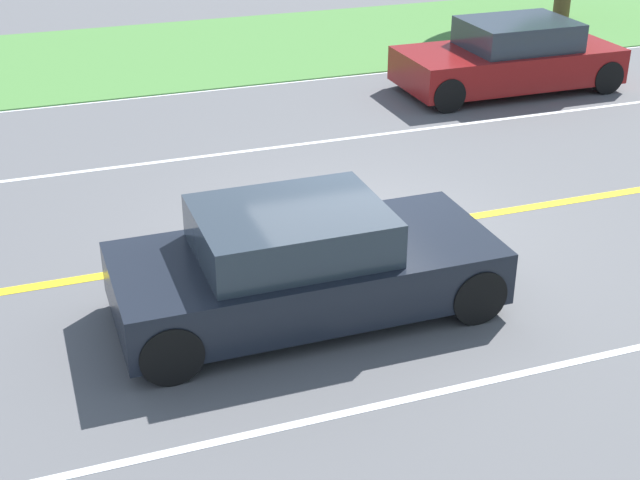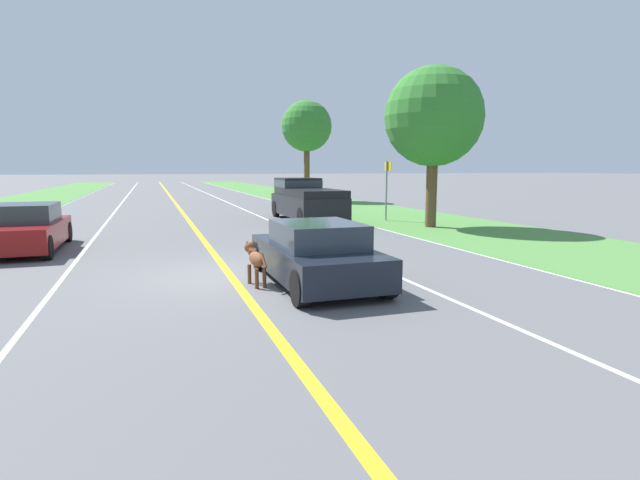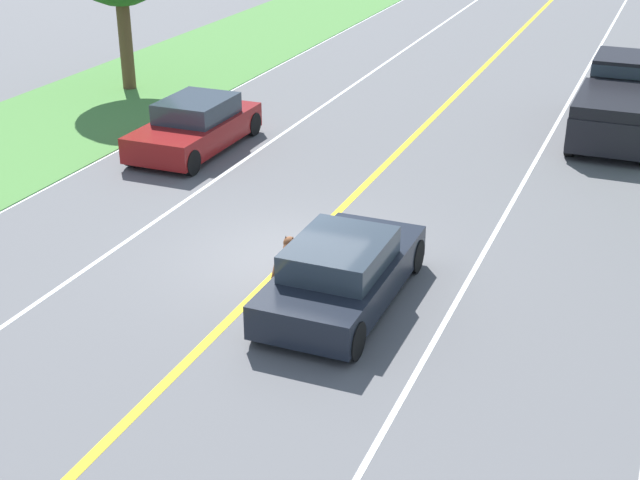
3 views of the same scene
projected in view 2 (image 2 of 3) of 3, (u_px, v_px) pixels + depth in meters
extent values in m
plane|color=#5B5B5E|center=(230.00, 275.00, 11.20)|extent=(400.00, 400.00, 0.00)
cube|color=yellow|center=(230.00, 275.00, 11.20)|extent=(0.18, 160.00, 0.01)
cube|color=white|center=(490.00, 257.00, 13.43)|extent=(0.14, 160.00, 0.01)
cube|color=white|center=(372.00, 265.00, 12.31)|extent=(0.10, 160.00, 0.01)
cube|color=white|center=(56.00, 286.00, 10.08)|extent=(0.10, 160.00, 0.01)
cube|color=#4C843D|center=(577.00, 251.00, 14.38)|extent=(6.00, 160.00, 0.03)
cube|color=black|center=(315.00, 260.00, 10.41)|extent=(1.83, 4.23, 0.61)
cube|color=#2D3842|center=(318.00, 234.00, 10.18)|extent=(1.57, 2.03, 0.49)
cylinder|color=black|center=(325.00, 252.00, 12.29)|extent=(0.22, 0.65, 0.65)
cylinder|color=black|center=(387.00, 281.00, 9.11)|extent=(0.22, 0.65, 0.65)
cylinder|color=black|center=(259.00, 256.00, 11.76)|extent=(0.22, 0.65, 0.65)
cylinder|color=black|center=(300.00, 288.00, 8.59)|extent=(0.22, 0.65, 0.65)
ellipsoid|color=brown|center=(256.00, 259.00, 10.10)|extent=(0.30, 0.73, 0.30)
cylinder|color=brown|center=(257.00, 273.00, 10.41)|extent=(0.08, 0.08, 0.40)
cylinder|color=brown|center=(264.00, 278.00, 9.96)|extent=(0.08, 0.08, 0.40)
cylinder|color=brown|center=(249.00, 274.00, 10.34)|extent=(0.08, 0.08, 0.40)
cylinder|color=brown|center=(257.00, 279.00, 9.89)|extent=(0.08, 0.08, 0.40)
cylinder|color=brown|center=(252.00, 251.00, 10.35)|extent=(0.17, 0.21, 0.19)
sphere|color=brown|center=(250.00, 247.00, 10.46)|extent=(0.27, 0.27, 0.24)
ellipsoid|color=#331E14|center=(248.00, 247.00, 10.61)|extent=(0.12, 0.12, 0.09)
cone|color=#55301C|center=(253.00, 243.00, 10.46)|extent=(0.09, 0.09, 0.11)
cone|color=#55301C|center=(247.00, 243.00, 10.41)|extent=(0.09, 0.09, 0.11)
cylinder|color=brown|center=(264.00, 261.00, 9.67)|extent=(0.08, 0.27, 0.27)
cube|color=black|center=(308.00, 206.00, 22.74)|extent=(2.06, 5.53, 0.91)
cube|color=black|center=(298.00, 186.00, 24.12)|extent=(1.82, 2.09, 0.77)
cube|color=#2D3842|center=(298.00, 183.00, 24.11)|extent=(1.84, 2.12, 0.34)
cube|color=black|center=(316.00, 193.00, 21.56)|extent=(2.02, 3.15, 0.32)
cylinder|color=black|center=(312.00, 208.00, 25.16)|extent=(0.22, 0.78, 0.78)
cylinder|color=black|center=(345.00, 216.00, 21.00)|extent=(0.22, 0.78, 0.78)
cylinder|color=black|center=(276.00, 209.00, 24.56)|extent=(0.22, 0.78, 0.78)
cylinder|color=black|center=(302.00, 217.00, 20.40)|extent=(0.22, 0.78, 0.78)
cube|color=maroon|center=(25.00, 234.00, 14.32)|extent=(1.88, 4.28, 0.66)
cube|color=#2D3842|center=(24.00, 213.00, 14.40)|extent=(1.62, 2.05, 0.52)
cylinder|color=black|center=(7.00, 234.00, 15.69)|extent=(0.22, 0.64, 0.64)
cylinder|color=black|center=(47.00, 248.00, 13.00)|extent=(0.22, 0.64, 0.64)
cylinder|color=black|center=(67.00, 232.00, 16.23)|extent=(0.22, 0.64, 0.64)
cylinder|color=brown|center=(431.00, 189.00, 19.94)|extent=(0.44, 0.44, 3.12)
sphere|color=#337A2D|center=(434.00, 116.00, 19.53)|extent=(3.89, 3.89, 3.89)
cylinder|color=brown|center=(307.00, 172.00, 36.08)|extent=(0.42, 0.42, 4.19)
sphere|color=#337A2D|center=(307.00, 126.00, 35.62)|extent=(3.61, 3.61, 3.61)
cylinder|color=gray|center=(386.00, 191.00, 22.42)|extent=(0.08, 0.08, 2.71)
cube|color=yellow|center=(388.00, 166.00, 22.28)|extent=(0.03, 0.64, 0.40)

